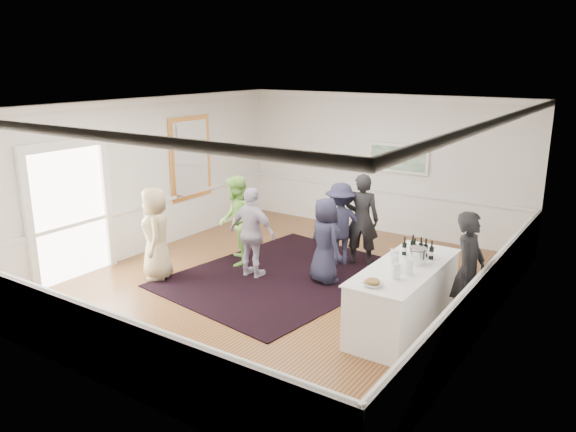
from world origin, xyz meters
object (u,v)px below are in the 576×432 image
Objects in this scene: guest_dark_a at (340,224)px; nut_bowl at (373,283)px; guest_dark_b at (362,220)px; ice_bucket at (418,256)px; guest_green at (236,221)px; guest_lilac at (253,233)px; guest_navy at (325,241)px; bartender at (468,271)px; guest_tan at (156,234)px; serving_table at (404,297)px.

nut_bowl is at bearing 84.04° from guest_dark_a.
ice_bucket is (1.87, -1.90, 0.18)m from guest_dark_b.
guest_lilac is (0.69, -0.37, -0.04)m from guest_green.
guest_green is 0.78m from guest_lilac.
guest_lilac is at bearing 156.19° from nut_bowl.
guest_dark_b is at bearing 86.55° from guest_green.
guest_lilac reaches higher than nut_bowl.
guest_dark_b is at bearing 118.86° from nut_bowl.
guest_navy is (1.24, 0.53, -0.06)m from guest_lilac.
guest_dark_b reaches higher than nut_bowl.
guest_dark_a is at bearing 68.00° from bartender.
guest_tan reaches higher than guest_dark_a.
guest_lilac is at bearing 176.59° from ice_bucket.
guest_tan is 4.75m from ice_bucket.
guest_dark_b reaches higher than guest_tan.
guest_navy is (-1.90, 0.92, 0.29)m from serving_table.
guest_tan is at bearing 176.02° from nut_bowl.
ice_bucket is (0.10, 0.21, 0.60)m from serving_table.
guest_green is 2.04m from guest_dark_a.
guest_dark_b is 3.49m from nut_bowl.
guest_navy is at bearing 134.16° from nut_bowl.
bartender is 4.61m from guest_green.
serving_table is at bearing -178.74° from guest_navy.
bartender reaches higher than guest_green.
guest_lilac is at bearing 80.04° from guest_tan.
guest_dark_b reaches higher than guest_green.
ice_bucket is at bearing 63.45° from serving_table.
guest_dark_b is (2.80, 2.75, 0.06)m from guest_tan.
guest_green reaches higher than nut_bowl.
guest_navy is (-0.13, -1.19, -0.13)m from guest_dark_b.
ice_bucket reaches higher than serving_table.
serving_table is 1.32× the size of guest_dark_b.
serving_table is 2.13m from guest_navy.
guest_green is 1.08× the size of guest_dark_a.
guest_lilac is 1.80m from guest_dark_a.
guest_tan is 1.05× the size of guest_dark_a.
guest_lilac is 2.19m from guest_dark_b.
guest_dark_a is 1.05× the size of guest_navy.
guest_green is at bearing 90.07° from bartender.
guest_dark_b reaches higher than guest_dark_a.
guest_lilac reaches higher than serving_table.
nut_bowl is (-0.08, -0.95, 0.53)m from serving_table.
guest_dark_a is at bearing 89.93° from guest_tan.
guest_navy is 2.15m from ice_bucket.
guest_lilac is 3.34m from nut_bowl.
guest_tan reaches higher than nut_bowl.
guest_navy is at bearing 84.65° from bartender.
guest_tan is 6.47× the size of nut_bowl.
guest_green is at bearing -8.63° from guest_dark_a.
guest_dark_b reaches higher than bartender.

